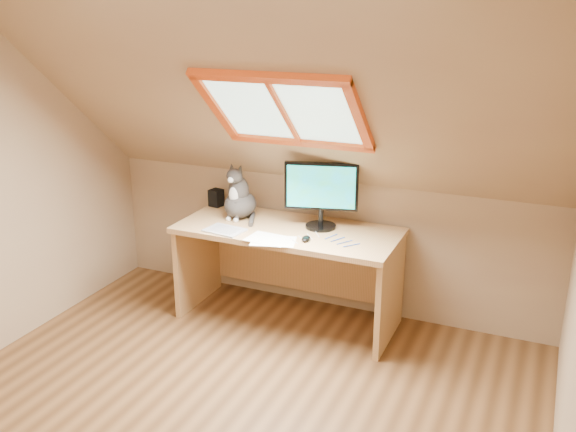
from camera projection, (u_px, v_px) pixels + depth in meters
The scene contains 10 objects.
ground at pixel (209, 431), 3.55m from camera, with size 3.50×3.50×0.00m, color brown.
room_shell at pixel (187, 187), 3.01m from camera, with size 3.52×3.52×2.41m.
desk at pixel (292, 254), 4.69m from camera, with size 1.59×0.69×0.72m.
monitor at pixel (321, 191), 4.48m from camera, with size 0.51×0.22×0.48m.
cat at pixel (239, 198), 4.74m from camera, with size 0.26×0.30×0.42m.
desk_speaker at pixel (216, 198), 5.03m from camera, with size 0.09×0.09×0.13m, color black.
graphics_tablet at pixel (225, 230), 4.50m from camera, with size 0.27×0.19×0.01m, color #B2B2B7.
mouse at pixel (306, 239), 4.32m from camera, with size 0.06×0.10×0.03m, color black.
papers at pixel (269, 239), 4.35m from camera, with size 0.33×0.27×0.00m.
cables at pixel (327, 240), 4.33m from camera, with size 0.51×0.26×0.01m.
Camera 1 is at (1.59, -2.56, 2.27)m, focal length 40.00 mm.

